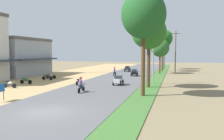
{
  "coord_description": "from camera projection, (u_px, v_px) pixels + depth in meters",
  "views": [
    {
      "loc": [
        8.66,
        -14.35,
        4.24
      ],
      "look_at": [
        0.44,
        16.0,
        1.9
      ],
      "focal_mm": 37.54,
      "sensor_mm": 36.0,
      "label": 1
    }
  ],
  "objects": [
    {
      "name": "car_sedan_charcoal",
      "position": [
        127.0,
        69.0,
        51.5
      ],
      "size": [
        1.1,
        2.26,
        1.19
      ],
      "color": "#282D33",
      "rests_on": "road_strip"
    },
    {
      "name": "car_hatchback_silver",
      "position": [
        118.0,
        80.0,
        30.11
      ],
      "size": [
        1.04,
        2.0,
        1.23
      ],
      "color": "#B7BCC1",
      "rests_on": "road_strip"
    },
    {
      "name": "utility_pole_near",
      "position": [
        175.0,
        52.0,
        46.59
      ],
      "size": [
        1.8,
        0.2,
        8.52
      ],
      "color": "brown",
      "rests_on": "ground"
    },
    {
      "name": "streetlamp_mid",
      "position": [
        165.0,
        50.0,
        66.59
      ],
      "size": [
        3.16,
        0.2,
        8.48
      ],
      "color": "gray",
      "rests_on": "median_strip"
    },
    {
      "name": "median_tree_third",
      "position": [
        160.0,
        48.0,
        46.95
      ],
      "size": [
        3.69,
        3.69,
        6.98
      ],
      "color": "#4C351E",
      "rests_on": "median_strip"
    },
    {
      "name": "median_strip",
      "position": [
        126.0,
        119.0,
        14.89
      ],
      "size": [
        2.4,
        140.0,
        0.06
      ],
      "primitive_type": "cube",
      "color": "#3D6B2D",
      "rests_on": "ground"
    },
    {
      "name": "shophouse_mid",
      "position": [
        16.0,
        57.0,
        43.4
      ],
      "size": [
        9.95,
        11.55,
        6.9
      ],
      "color": "#999EA8",
      "rests_on": "ground"
    },
    {
      "name": "parked_motorbike_second",
      "position": [
        26.0,
        80.0,
        31.21
      ],
      "size": [
        1.8,
        0.54,
        0.94
      ],
      "color": "black",
      "rests_on": "dirt_shoulder"
    },
    {
      "name": "median_tree_fifth",
      "position": [
        164.0,
        38.0,
        58.92
      ],
      "size": [
        4.19,
        4.19,
        9.97
      ],
      "color": "#4C351E",
      "rests_on": "median_strip"
    },
    {
      "name": "motorbike_ahead_third",
      "position": [
        115.0,
        72.0,
        41.98
      ],
      "size": [
        0.54,
        1.8,
        1.66
      ],
      "color": "black",
      "rests_on": "road_strip"
    },
    {
      "name": "median_tree_fourth",
      "position": [
        162.0,
        40.0,
        52.14
      ],
      "size": [
        3.88,
        3.88,
        8.8
      ],
      "color": "#4C351E",
      "rests_on": "median_strip"
    },
    {
      "name": "parked_motorbike_fourth",
      "position": [
        51.0,
        76.0,
        37.59
      ],
      "size": [
        1.8,
        0.54,
        0.94
      ],
      "color": "black",
      "rests_on": "dirt_shoulder"
    },
    {
      "name": "streetlamp_near",
      "position": [
        153.0,
        50.0,
        31.11
      ],
      "size": [
        3.16,
        0.2,
        7.94
      ],
      "color": "gray",
      "rests_on": "median_strip"
    },
    {
      "name": "road_strip",
      "position": [
        46.0,
        113.0,
        16.38
      ],
      "size": [
        9.0,
        140.0,
        0.08
      ],
      "primitive_type": "cube",
      "color": "#565659",
      "rests_on": "ground"
    },
    {
      "name": "motorbike_ahead_second",
      "position": [
        79.0,
        81.0,
        30.2
      ],
      "size": [
        0.54,
        1.8,
        0.94
      ],
      "color": "black",
      "rests_on": "road_strip"
    },
    {
      "name": "ground_plane",
      "position": [
        46.0,
        113.0,
        16.38
      ],
      "size": [
        180.0,
        180.0,
        0.0
      ],
      "primitive_type": "plane",
      "color": "#7A6B4C"
    },
    {
      "name": "car_hatchback_black",
      "position": [
        135.0,
        72.0,
        41.75
      ],
      "size": [
        1.04,
        2.0,
        1.23
      ],
      "color": "black",
      "rests_on": "road_strip"
    },
    {
      "name": "parked_motorbike_nearest",
      "position": [
        10.0,
        84.0,
        27.7
      ],
      "size": [
        1.8,
        0.54,
        0.94
      ],
      "color": "black",
      "rests_on": "dirt_shoulder"
    },
    {
      "name": "parked_motorbike_third",
      "position": [
        47.0,
        77.0,
        35.8
      ],
      "size": [
        1.8,
        0.54,
        0.94
      ],
      "color": "black",
      "rests_on": "dirt_shoulder"
    },
    {
      "name": "median_tree_second",
      "position": [
        149.0,
        32.0,
        27.8
      ],
      "size": [
        4.14,
        4.14,
        8.73
      ],
      "color": "#4C351E",
      "rests_on": "median_strip"
    },
    {
      "name": "median_tree_nearest",
      "position": [
        144.0,
        15.0,
        22.2
      ],
      "size": [
        4.27,
        4.27,
        10.12
      ],
      "color": "#4C351E",
      "rests_on": "median_strip"
    },
    {
      "name": "motorbike_foreground_rider",
      "position": [
        81.0,
        85.0,
        24.49
      ],
      "size": [
        0.54,
        1.8,
        1.66
      ],
      "color": "black",
      "rests_on": "road_strip"
    }
  ]
}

